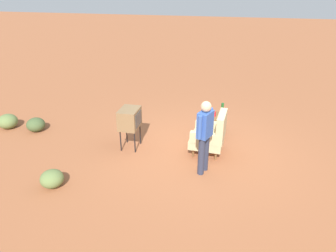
{
  "coord_description": "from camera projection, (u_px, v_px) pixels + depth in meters",
  "views": [
    {
      "loc": [
        6.6,
        0.63,
        3.83
      ],
      "look_at": [
        0.08,
        -0.79,
        0.65
      ],
      "focal_mm": 33.14,
      "sensor_mm": 36.0,
      "label": 1
    }
  ],
  "objects": [
    {
      "name": "tv_on_stand",
      "position": [
        130.0,
        119.0,
        7.45
      ],
      "size": [
        0.6,
        0.45,
        1.03
      ],
      "color": "black",
      "rests_on": "ground"
    },
    {
      "name": "shrub_far",
      "position": [
        52.0,
        179.0,
        6.25
      ],
      "size": [
        0.47,
        0.47,
        0.36
      ],
      "primitive_type": "ellipsoid",
      "color": "olive",
      "rests_on": "ground"
    },
    {
      "name": "person_standing",
      "position": [
        205.0,
        133.0,
        6.41
      ],
      "size": [
        0.54,
        0.33,
        1.64
      ],
      "color": "#2D3347",
      "rests_on": "ground"
    },
    {
      "name": "bottle_wine_green",
      "position": [
        222.0,
        109.0,
        8.1
      ],
      "size": [
        0.07,
        0.07,
        0.32
      ],
      "primitive_type": "cylinder",
      "color": "#1E5623",
      "rests_on": "side_table"
    },
    {
      "name": "soda_can_red",
      "position": [
        215.0,
        114.0,
        8.04
      ],
      "size": [
        0.07,
        0.07,
        0.12
      ],
      "primitive_type": "cylinder",
      "color": "red",
      "rests_on": "side_table"
    },
    {
      "name": "ground_plane",
      "position": [
        200.0,
        151.0,
        7.59
      ],
      "size": [
        60.0,
        60.0,
        0.0
      ],
      "primitive_type": "plane",
      "color": "#A05B38"
    },
    {
      "name": "bottle_tall_amber",
      "position": [
        208.0,
        109.0,
        8.09
      ],
      "size": [
        0.07,
        0.07,
        0.3
      ],
      "primitive_type": "cylinder",
      "color": "brown",
      "rests_on": "side_table"
    },
    {
      "name": "armchair",
      "position": [
        211.0,
        135.0,
        7.31
      ],
      "size": [
        0.82,
        0.83,
        1.06
      ],
      "color": "brown",
      "rests_on": "ground"
    },
    {
      "name": "flower_vase",
      "position": [
        206.0,
        106.0,
        8.31
      ],
      "size": [
        0.14,
        0.1,
        0.27
      ],
      "color": "silver",
      "rests_on": "side_table"
    },
    {
      "name": "bottle_short_clear",
      "position": [
        210.0,
        113.0,
        7.99
      ],
      "size": [
        0.06,
        0.06,
        0.2
      ],
      "primitive_type": "cylinder",
      "color": "silver",
      "rests_on": "side_table"
    },
    {
      "name": "side_table",
      "position": [
        213.0,
        118.0,
        8.16
      ],
      "size": [
        0.56,
        0.56,
        0.59
      ],
      "color": "black",
      "rests_on": "ground"
    },
    {
      "name": "shrub_near",
      "position": [
        36.0,
        125.0,
        8.54
      ],
      "size": [
        0.49,
        0.49,
        0.38
      ],
      "primitive_type": "ellipsoid",
      "color": "#475B33",
      "rests_on": "ground"
    },
    {
      "name": "shrub_mid",
      "position": [
        8.0,
        121.0,
        8.7
      ],
      "size": [
        0.53,
        0.53,
        0.41
      ],
      "primitive_type": "ellipsoid",
      "color": "olive",
      "rests_on": "ground"
    }
  ]
}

